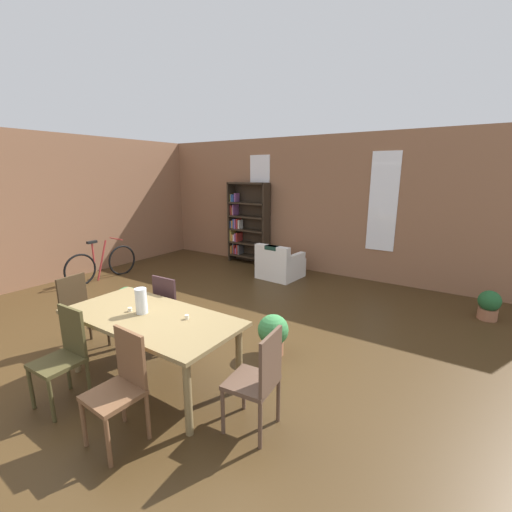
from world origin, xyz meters
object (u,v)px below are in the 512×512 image
dining_table (151,323)px  bicycle_second (102,264)px  dining_chair_head_right (259,378)px  bookshelf_tall (246,224)px  dining_chair_far_left (172,308)px  potted_plant_window (273,333)px  dining_chair_head_left (80,310)px  armchair_white (279,265)px  potted_plant_by_shelf (489,305)px  potted_plant_corner (127,302)px  vase_on_table (141,301)px  dining_chair_near_right (121,384)px  dining_chair_near_left (64,354)px

dining_table → bicycle_second: 4.26m
dining_chair_head_right → bookshelf_tall: 5.88m
dining_chair_head_right → dining_chair_far_left: bearing=159.0°
potted_plant_window → dining_chair_head_left: bearing=-150.5°
dining_table → dining_chair_head_right: 1.36m
bookshelf_tall → armchair_white: bearing=-27.4°
dining_chair_head_right → bookshelf_tall: bookshelf_tall is taller
dining_chair_head_right → potted_plant_by_shelf: bearing=66.9°
dining_chair_far_left → potted_plant_corner: 1.21m
dining_chair_head_left → potted_plant_window: bearing=29.5°
vase_on_table → potted_plant_window: size_ratio=0.53×
dining_chair_near_right → potted_plant_by_shelf: dining_chair_near_right is taller
dining_chair_head_right → potted_plant_corner: (-2.97, 0.86, -0.23)m
bookshelf_tall → bicycle_second: 3.40m
dining_chair_far_left → potted_plant_window: bearing=22.5°
dining_chair_near_right → dining_chair_head_right: bearing=37.6°
dining_table → dining_chair_head_right: (1.35, 0.01, -0.17)m
dining_chair_far_left → bookshelf_tall: (-1.67, 4.05, 0.46)m
bicycle_second → dining_chair_head_left: bearing=-37.3°
armchair_white → dining_chair_near_right: bearing=-76.0°
dining_chair_head_left → armchair_white: bearing=81.3°
dining_chair_head_right → armchair_white: dining_chair_head_right is taller
dining_chair_near_right → dining_chair_far_left: size_ratio=1.00×
dining_table → armchair_white: dining_table is taller
dining_chair_near_right → armchair_white: (-1.18, 4.72, -0.23)m
dining_chair_near_left → potted_plant_by_shelf: size_ratio=2.06×
vase_on_table → dining_chair_head_right: bearing=0.3°
dining_chair_near_right → bookshelf_tall: bearing=115.1°
dining_chair_near_right → potted_plant_corner: bearing=142.9°
armchair_white → potted_plant_by_shelf: (3.76, -0.10, -0.04)m
vase_on_table → potted_plant_window: vase_on_table is taller
dining_chair_far_left → vase_on_table: bearing=-65.6°
dining_chair_head_right → armchair_white: (-2.09, 4.02, -0.23)m
armchair_white → potted_plant_corner: armchair_white is taller
dining_chair_head_right → potted_plant_corner: bearing=163.8°
vase_on_table → dining_chair_head_left: size_ratio=0.29×
potted_plant_corner → dining_chair_near_left: bearing=-53.0°
dining_chair_near_left → potted_plant_by_shelf: bearing=53.1°
bookshelf_tall → potted_plant_window: bookshelf_tall is taller
armchair_white → potted_plant_by_shelf: armchair_white is taller
dining_table → bookshelf_tall: bookshelf_tall is taller
bicycle_second → armchair_white: bearing=35.1°
dining_chair_near_left → bicycle_second: (-3.37, 2.56, -0.18)m
potted_plant_by_shelf → bookshelf_tall: bearing=171.1°
vase_on_table → potted_plant_corner: vase_on_table is taller
dining_chair_far_left → armchair_white: (-0.30, 3.34, -0.23)m
dining_chair_head_right → potted_plant_window: (-0.56, 1.19, -0.23)m
dining_table → potted_plant_window: bearing=56.7°
dining_chair_head_left → bicycle_second: 3.10m
vase_on_table → bicycle_second: bearing=153.2°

